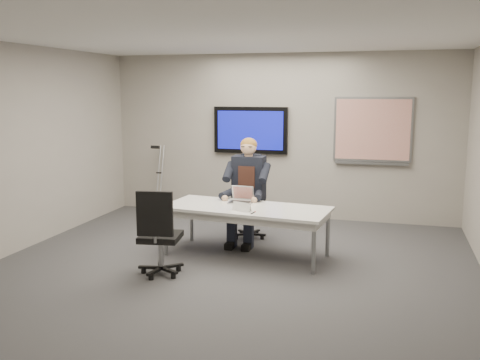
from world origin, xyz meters
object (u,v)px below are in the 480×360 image
(office_chair_far, at_px, (250,218))
(seated_person, at_px, (245,201))
(conference_table, at_px, (246,212))
(office_chair_near, at_px, (160,249))
(laptop, at_px, (241,198))

(office_chair_far, relative_size, seated_person, 0.64)
(conference_table, bearing_deg, office_chair_far, 107.73)
(office_chair_far, distance_m, office_chair_near, 1.99)
(office_chair_far, height_order, laptop, office_chair_far)
(office_chair_near, height_order, laptop, office_chair_near)
(laptop, bearing_deg, office_chair_near, -115.94)
(laptop, bearing_deg, seated_person, 97.30)
(conference_table, xyz_separation_m, seated_person, (-0.18, 0.61, 0.02))
(conference_table, bearing_deg, office_chair_near, -121.42)
(conference_table, bearing_deg, laptop, 124.97)
(office_chair_near, xyz_separation_m, laptop, (0.64, 1.28, 0.39))
(office_chair_far, height_order, seated_person, seated_person)
(conference_table, xyz_separation_m, laptop, (-0.14, 0.26, 0.13))
(conference_table, xyz_separation_m, office_chair_far, (-0.18, 0.87, -0.29))
(conference_table, distance_m, office_chair_far, 0.94)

